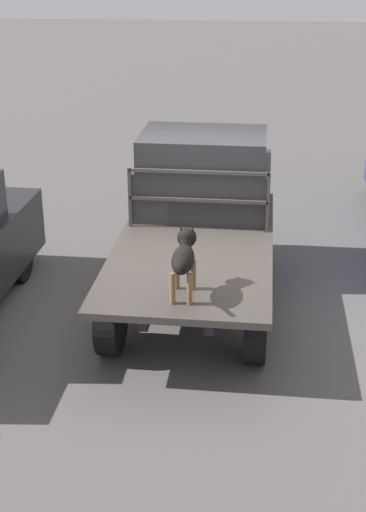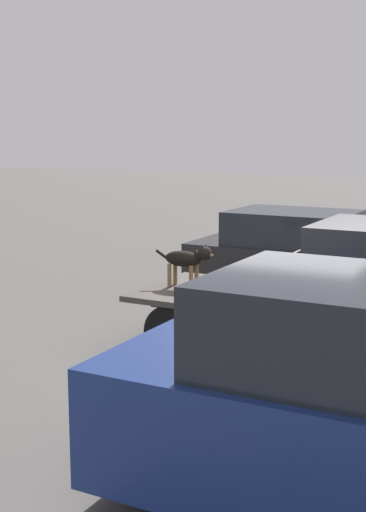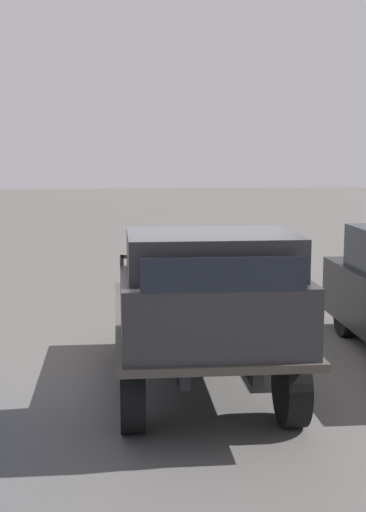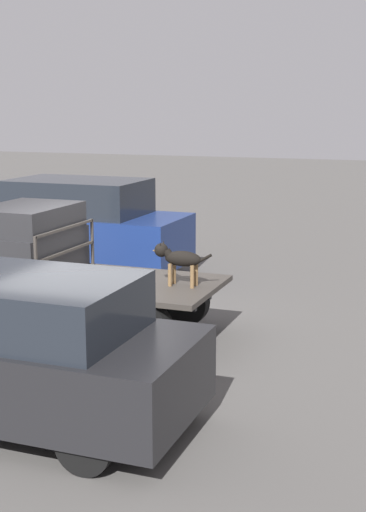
# 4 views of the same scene
# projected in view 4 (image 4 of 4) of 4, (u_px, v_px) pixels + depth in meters

# --- Properties ---
(ground_plane) EXTENTS (80.00, 80.00, 0.00)m
(ground_plane) POSITION_uv_depth(u_px,v_px,m) (93.00, 331.00, 11.34)
(ground_plane) COLOR #514F4C
(flatbed_truck) EXTENTS (4.04, 1.93, 0.87)m
(flatbed_truck) POSITION_uv_depth(u_px,v_px,m) (92.00, 293.00, 11.21)
(flatbed_truck) COLOR black
(flatbed_truck) RESTS_ON ground
(truck_cab) EXTENTS (1.46, 1.81, 1.09)m
(truck_cab) POSITION_uv_depth(u_px,v_px,m) (24.00, 241.00, 11.47)
(truck_cab) COLOR #28282B
(truck_cab) RESTS_ON flatbed_truck
(truck_headboard) EXTENTS (0.04, 1.81, 0.78)m
(truck_headboard) POSITION_uv_depth(u_px,v_px,m) (66.00, 244.00, 11.20)
(truck_headboard) COLOR #3D3833
(truck_headboard) RESTS_ON flatbed_truck
(dog) EXTENTS (0.95, 0.23, 0.66)m
(dog) POSITION_uv_depth(u_px,v_px,m) (177.00, 258.00, 10.62)
(dog) COLOR brown
(dog) RESTS_ON flatbed_truck
(parked_sedan) EXTENTS (4.01, 1.86, 1.69)m
(parked_sedan) POSITION_uv_depth(u_px,v_px,m) (23.00, 351.00, 7.90)
(parked_sedan) COLOR black
(parked_sedan) RESTS_ON ground
(parked_pickup_far) EXTENTS (5.13, 2.00, 2.00)m
(parked_pickup_far) POSITION_uv_depth(u_px,v_px,m) (71.00, 227.00, 15.34)
(parked_pickup_far) COLOR black
(parked_pickup_far) RESTS_ON ground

